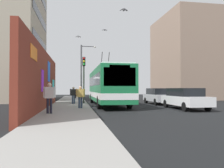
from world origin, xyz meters
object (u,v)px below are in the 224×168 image
Objects in this scene: parked_car_white at (185,98)px; street_lamp at (83,68)px; parked_car_silver at (158,96)px; traffic_light at (84,72)px; city_bus at (107,85)px; pedestrian_near_wall at (49,95)px; pedestrian_midblock at (73,94)px; pedestrian_at_curb at (80,95)px.

parked_car_white is 13.66m from street_lamp.
parked_car_white is 0.73× the size of street_lamp.
traffic_light reaches higher than parked_car_silver.
parked_car_silver is (0.60, -5.20, -1.04)m from city_bus.
pedestrian_near_wall is (-2.78, 9.58, 0.33)m from parked_car_white.
pedestrian_near_wall reaches higher than pedestrian_midblock.
city_bus reaches higher than pedestrian_at_curb.
pedestrian_midblock is (0.49, 3.11, -0.81)m from city_bus.
parked_car_white is (-4.84, -5.20, -1.03)m from city_bus.
city_bus is 8.82m from pedestrian_near_wall.
street_lamp reaches higher than city_bus.
pedestrian_near_wall is 14.41m from street_lamp.
city_bus is 5.34m from parked_car_silver.
street_lamp is (10.70, -0.55, 2.91)m from pedestrian_at_curb.
pedestrian_midblock is 4.90m from pedestrian_at_curb.
pedestrian_near_wall is at bearing 171.13° from pedestrian_midblock.
traffic_light is (5.65, 7.35, 2.28)m from parked_car_white.
pedestrian_at_curb is 0.92× the size of pedestrian_near_wall.
pedestrian_near_wall reaches higher than parked_car_silver.
parked_car_white is 2.82× the size of pedestrian_near_wall.
street_lamp reaches higher than parked_car_white.
pedestrian_at_curb is at bearing 122.59° from parked_car_silver.
pedestrian_near_wall is at bearing 106.21° from parked_car_white.
pedestrian_at_curb is (-4.98, 7.79, 0.23)m from parked_car_silver.
parked_car_silver is 12.63m from pedestrian_near_wall.
parked_car_white is at bearing -73.79° from pedestrian_near_wall.
pedestrian_midblock is 6.60m from street_lamp.
pedestrian_midblock reaches higher than parked_car_white.
pedestrian_at_curb is 0.36× the size of traffic_light.
city_bus is 6.89× the size of pedestrian_near_wall.
city_bus is 5.16m from pedestrian_at_curb.
parked_car_white is 5.44m from parked_car_silver.
parked_car_white is 1.10× the size of parked_car_silver.
pedestrian_at_curb is 3.70m from pedestrian_near_wall.
street_lamp is at bearing 33.00° from parked_car_white.
pedestrian_near_wall is 0.26× the size of street_lamp.
pedestrian_near_wall is at bearing 150.14° from city_bus.
pedestrian_midblock is 0.35× the size of traffic_light.
city_bus is at bearing 96.55° from parked_car_silver.
pedestrian_midblock is at bearing 90.77° from parked_car_silver.
city_bus is at bearing -98.87° from pedestrian_midblock.
pedestrian_midblock is 0.99× the size of pedestrian_at_curb.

